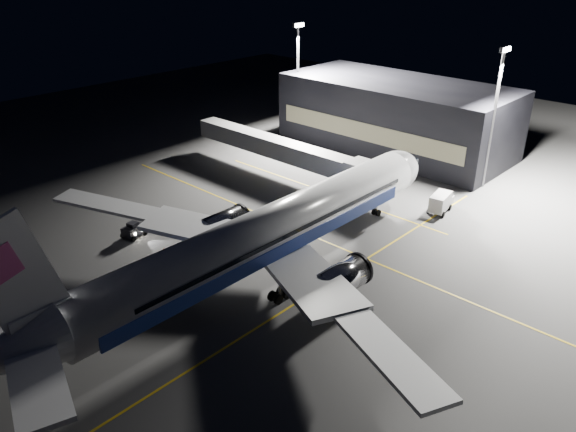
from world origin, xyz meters
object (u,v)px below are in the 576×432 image
at_px(jet_bridge, 287,151).
at_px(safety_cone_a, 164,250).
at_px(airliner, 263,236).
at_px(baggage_tug, 133,230).
at_px(floodlight_mast_north, 298,70).
at_px(safety_cone_b, 229,267).
at_px(floodlight_mast_south, 495,106).
at_px(service_truck, 441,201).
at_px(safety_cone_c, 187,284).

bearing_deg(jet_bridge, safety_cone_a, -169.04).
distance_m(airliner, baggage_tug, 19.77).
xyz_separation_m(floodlight_mast_north, safety_cone_a, (-45.17, -19.19, -12.08)).
distance_m(floodlight_mast_north, safety_cone_b, 52.35).
distance_m(safety_cone_a, safety_cone_b, 9.18).
xyz_separation_m(jet_bridge, safety_cone_b, (-24.55, -14.06, -4.32)).
bearing_deg(safety_cone_a, safety_cone_b, -73.44).
height_order(floodlight_mast_north, floodlight_mast_south, same).
relative_size(airliner, floodlight_mast_south, 2.97).
xyz_separation_m(service_truck, baggage_tug, (-33.18, 24.48, -0.51)).
xyz_separation_m(floodlight_mast_south, service_truck, (-12.19, 0.36, -10.97)).
distance_m(safety_cone_a, safety_cone_c, 8.55).
bearing_deg(safety_cone_c, safety_cone_a, 70.65).
relative_size(floodlight_mast_north, service_truck, 3.83).
relative_size(airliner, service_truck, 11.37).
bearing_deg(airliner, jet_bridge, 38.04).
relative_size(service_truck, safety_cone_b, 10.46).
bearing_deg(jet_bridge, floodlight_mast_north, 37.74).
bearing_deg(floodlight_mast_south, service_truck, 178.33).
xyz_separation_m(floodlight_mast_north, safety_cone_c, (-48.00, -27.26, -12.09)).
distance_m(floodlight_mast_north, baggage_tug, 48.62).
bearing_deg(baggage_tug, safety_cone_a, -100.09).
height_order(jet_bridge, floodlight_mast_north, floodlight_mast_north).
relative_size(airliner, jet_bridge, 1.79).
bearing_deg(service_truck, floodlight_mast_north, 62.50).
bearing_deg(floodlight_mast_south, safety_cone_a, 157.39).
distance_m(airliner, safety_cone_c, 9.71).
bearing_deg(safety_cone_a, service_truck, -29.23).
relative_size(floodlight_mast_south, service_truck, 3.83).
distance_m(floodlight_mast_south, service_truck, 16.40).
bearing_deg(safety_cone_c, floodlight_mast_south, -12.62).
relative_size(airliner, baggage_tug, 20.20).
bearing_deg(floodlight_mast_north, airliner, -142.09).
bearing_deg(safety_cone_c, service_truck, -16.18).
bearing_deg(floodlight_mast_south, airliner, 171.67).
xyz_separation_m(baggage_tug, safety_cone_c, (-2.63, -14.09, -0.62)).
distance_m(floodlight_mast_south, safety_cone_b, 45.36).
distance_m(floodlight_mast_south, safety_cone_a, 50.40).
bearing_deg(safety_cone_a, floodlight_mast_south, -22.61).
distance_m(service_truck, safety_cone_c, 37.30).
bearing_deg(floodlight_mast_south, jet_bridge, 126.79).
distance_m(jet_bridge, baggage_tug, 27.63).
xyz_separation_m(jet_bridge, floodlight_mast_north, (18.00, 13.93, 7.79)).
bearing_deg(floodlight_mast_north, jet_bridge, -142.26).
bearing_deg(airliner, floodlight_mast_north, 37.91).
bearing_deg(safety_cone_c, jet_bridge, 23.95).
bearing_deg(floodlight_mast_north, baggage_tug, -163.82).
bearing_deg(safety_cone_b, safety_cone_a, 106.56).
relative_size(baggage_tug, safety_cone_b, 5.89).
distance_m(baggage_tug, safety_cone_a, 6.06).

